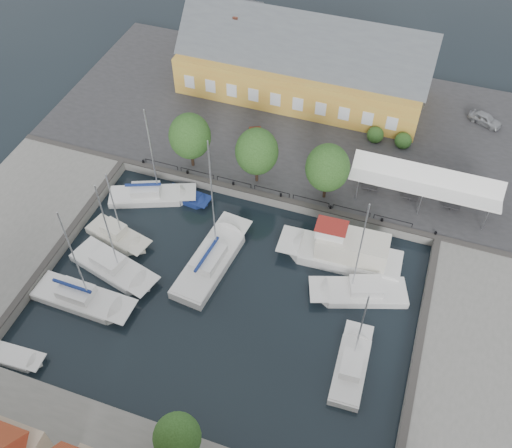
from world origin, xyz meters
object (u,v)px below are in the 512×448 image
Objects in this scene: east_boat_a at (360,293)px; east_boat_c at (351,367)px; west_boat_b at (118,236)px; west_boat_d at (82,299)px; trawler at (345,253)px; west_boat_a at (151,197)px; warehouse at (298,64)px; center_sailboat at (211,262)px; launch_nw at (187,198)px; tent_canopy at (426,181)px; launch_sw at (16,358)px; car_red at (256,139)px; car_silver at (485,119)px; west_boat_c at (113,268)px.

east_boat_a reaches higher than east_boat_c.
west_boat_b is 0.76× the size of west_boat_d.
trawler is 1.20× the size of east_boat_c.
west_boat_a is 13.10m from west_boat_d.
center_sailboat is at bearing -90.15° from warehouse.
east_boat_a is at bearing -17.03° from launch_nw.
west_boat_d is at bearing -149.76° from trawler.
tent_canopy is 1.51× the size of west_boat_b.
west_boat_a is 19.81m from launch_sw.
east_boat_a is 1.30× the size of west_boat_b.
car_red is at bearing 62.96° from west_boat_b.
tent_canopy is 33.05m from west_boat_d.
launch_sw is at bearing -135.69° from tent_canopy.
tent_canopy is 15.45m from car_silver.
west_boat_d is at bearing -132.44° from car_red.
east_boat_a is at bearing -173.77° from car_silver.
warehouse is 7.62× the size of car_red.
east_boat_c is (-7.40, -33.73, -1.38)m from car_silver.
east_boat_a reaches higher than warehouse.
car_red is 17.11m from trawler.
tent_canopy is 1.21× the size of west_boat_a.
car_silver is at bearing 1.64° from warehouse.
trawler is at bearing 22.19° from west_boat_c.
east_boat_a is 28.87m from launch_sw.
car_silver is 34.55m from east_boat_c.
car_red is 0.31× the size of east_boat_a.
trawler is (-10.44, -23.22, -0.62)m from car_silver.
west_boat_d reaches higher than car_red.
car_red is at bearing 70.67° from west_boat_c.
east_boat_a reaches higher than trawler.
west_boat_c is 2.48× the size of launch_sw.
trawler is (11.17, -22.60, -3.41)m from warehouse.
west_boat_b is at bearing -153.21° from tent_canopy.
center_sailboat reaches higher than warehouse.
center_sailboat is 3.03× the size of launch_sw.
trawler is at bearing -121.82° from tent_canopy.
trawler reaches higher than tent_canopy.
west_boat_d reaches higher than east_boat_a.
car_red is (-1.34, -10.94, -2.81)m from warehouse.
car_red is 10.18m from launch_nw.
center_sailboat is 1.54× the size of west_boat_b.
tent_canopy is at bearing -175.71° from car_silver.
trawler is at bearing 30.24° from west_boat_d.
west_boat_b is 8.07m from launch_nw.
launch_sw is at bearing -148.50° from east_boat_a.
launch_sw is 21.64m from launch_nw.
tent_canopy is 1.46× the size of east_boat_c.
trawler is 23.44m from west_boat_d.
west_boat_c is (-21.62, -4.60, -0.00)m from east_boat_a.
west_boat_b reaches higher than launch_sw.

